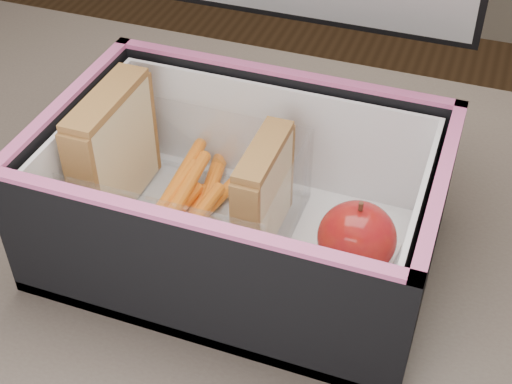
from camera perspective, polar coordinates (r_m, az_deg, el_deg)
kitchen_table at (r=0.68m, az=0.55°, el=-13.17°), size 1.20×0.80×0.75m
lunch_bag at (r=0.60m, az=-1.04°, el=0.43°), size 0.33×0.33×0.31m
plastic_tub at (r=0.63m, az=-5.47°, el=0.48°), size 0.19×0.14×0.08m
sandwich_left at (r=0.65m, az=-11.32°, el=3.30°), size 0.03×0.10×0.12m
sandwich_right at (r=0.60m, az=0.60°, el=-0.08°), size 0.02×0.09×0.10m
carrot_sticks at (r=0.65m, az=-5.25°, el=-0.63°), size 0.06×0.16×0.03m
paper_napkin at (r=0.62m, az=7.58°, el=-5.50°), size 0.07×0.08×0.01m
red_apple at (r=0.59m, az=8.07°, el=-3.67°), size 0.07×0.07×0.07m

